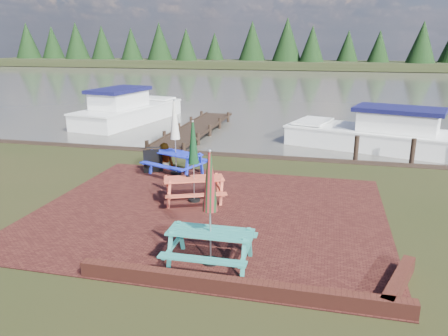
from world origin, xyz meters
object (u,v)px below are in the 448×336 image
(picnic_table_teal, at_px, (210,226))
(chalkboard, at_px, (153,160))
(person, at_px, (164,143))
(boat_jetty, at_px, (128,111))
(jetty, at_px, (196,129))
(picnic_table_blue, at_px, (176,149))
(picnic_table_red, at_px, (194,174))
(boat_near, at_px, (379,135))

(picnic_table_teal, bearing_deg, chalkboard, 121.48)
(person, bearing_deg, chalkboard, 49.21)
(boat_jetty, bearing_deg, jetty, -16.85)
(picnic_table_blue, relative_size, person, 1.33)
(chalkboard, relative_size, person, 0.45)
(chalkboard, relative_size, boat_jetty, 0.11)
(picnic_table_teal, bearing_deg, picnic_table_blue, 115.13)
(picnic_table_red, xyz_separation_m, boat_near, (5.70, 8.56, -0.39))
(picnic_table_blue, distance_m, boat_near, 9.42)
(picnic_table_teal, distance_m, person, 7.00)
(boat_near, bearing_deg, chalkboard, 144.64)
(picnic_table_red, height_order, chalkboard, picnic_table_red)
(chalkboard, bearing_deg, picnic_table_blue, -25.68)
(boat_jetty, xyz_separation_m, person, (5.72, -9.12, 0.48))
(picnic_table_teal, distance_m, picnic_table_red, 3.59)
(boat_jetty, distance_m, boat_near, 13.80)
(chalkboard, distance_m, boat_jetty, 11.07)
(chalkboard, height_order, jetty, chalkboard)
(boat_jetty, bearing_deg, boat_near, -4.79)
(picnic_table_red, distance_m, jetty, 10.04)
(picnic_table_teal, xyz_separation_m, picnic_table_blue, (-2.73, 5.66, 0.05))
(picnic_table_teal, height_order, chalkboard, picnic_table_teal)
(person, bearing_deg, boat_near, -159.42)
(picnic_table_blue, xyz_separation_m, boat_jetty, (-6.32, 9.61, -0.41))
(picnic_table_red, height_order, boat_near, picnic_table_red)
(boat_near, xyz_separation_m, person, (-7.66, -5.72, 0.53))
(picnic_table_red, xyz_separation_m, picnic_table_blue, (-1.36, 2.35, 0.08))
(person, bearing_deg, picnic_table_red, 108.50)
(chalkboard, height_order, boat_jetty, boat_jetty)
(boat_jetty, bearing_deg, picnic_table_teal, -49.88)
(person, bearing_deg, boat_jetty, -74.08)
(picnic_table_teal, relative_size, boat_near, 0.30)
(boat_jetty, xyz_separation_m, boat_near, (13.38, -3.40, -0.05))
(picnic_table_blue, bearing_deg, picnic_table_red, -38.58)
(picnic_table_red, height_order, boat_jetty, picnic_table_red)
(picnic_table_blue, height_order, boat_near, picnic_table_blue)
(picnic_table_red, distance_m, picnic_table_blue, 2.72)
(jetty, xyz_separation_m, person, (0.92, -6.75, 0.82))
(chalkboard, bearing_deg, picnic_table_teal, -83.19)
(picnic_table_teal, bearing_deg, picnic_table_red, 111.83)
(picnic_table_teal, height_order, picnic_table_blue, picnic_table_blue)
(picnic_table_teal, height_order, picnic_table_red, picnic_table_teal)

